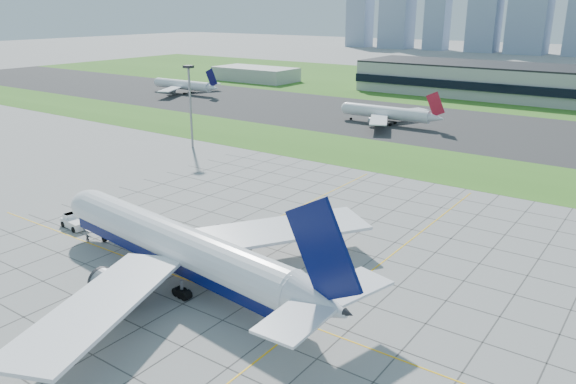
% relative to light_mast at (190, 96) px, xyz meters
% --- Properties ---
extents(ground, '(1400.00, 1400.00, 0.00)m').
position_rel_light_mast_xyz_m(ground, '(70.00, -65.00, -16.18)').
color(ground, gray).
rests_on(ground, ground).
extents(grass_median, '(700.00, 35.00, 0.04)m').
position_rel_light_mast_xyz_m(grass_median, '(70.00, 25.00, -16.16)').
color(grass_median, '#356A1E').
rests_on(grass_median, ground).
extents(asphalt_taxiway, '(700.00, 75.00, 0.04)m').
position_rel_light_mast_xyz_m(asphalt_taxiway, '(70.00, 80.00, -16.15)').
color(asphalt_taxiway, '#383838').
rests_on(asphalt_taxiway, ground).
extents(grass_far, '(700.00, 145.00, 0.04)m').
position_rel_light_mast_xyz_m(grass_far, '(70.00, 190.00, -16.16)').
color(grass_far, '#356A1E').
rests_on(grass_far, ground).
extents(apron_markings, '(120.00, 130.00, 0.03)m').
position_rel_light_mast_xyz_m(apron_markings, '(70.43, -53.91, -16.17)').
color(apron_markings, '#474744').
rests_on(apron_markings, ground).
extents(service_block, '(50.00, 25.00, 8.00)m').
position_rel_light_mast_xyz_m(service_block, '(-90.00, 145.00, -12.18)').
color(service_block, '#B7B7B2').
rests_on(service_block, ground).
extents(light_mast, '(2.50, 2.50, 25.60)m').
position_rel_light_mast_xyz_m(light_mast, '(0.00, 0.00, 0.00)').
color(light_mast, gray).
rests_on(light_mast, ground).
extents(airliner, '(67.09, 67.64, 21.14)m').
position_rel_light_mast_xyz_m(airliner, '(63.81, -67.46, -10.40)').
color(airliner, white).
rests_on(airliner, ground).
extents(pushback_tug, '(9.62, 3.95, 2.65)m').
position_rel_light_mast_xyz_m(pushback_tug, '(29.58, -63.72, -15.01)').
color(pushback_tug, white).
rests_on(pushback_tug, ground).
extents(crew_near, '(0.63, 0.69, 1.59)m').
position_rel_light_mast_xyz_m(crew_near, '(38.36, -66.87, -15.39)').
color(crew_near, black).
rests_on(crew_near, ground).
extents(distant_jet_0, '(42.28, 42.66, 14.08)m').
position_rel_light_mast_xyz_m(distant_jet_0, '(-86.48, 81.30, -11.69)').
color(distant_jet_0, white).
rests_on(distant_jet_0, ground).
extents(distant_jet_1, '(39.84, 42.66, 14.08)m').
position_rel_light_mast_xyz_m(distant_jet_1, '(34.68, 69.14, -11.70)').
color(distant_jet_1, white).
rests_on(distant_jet_1, ground).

